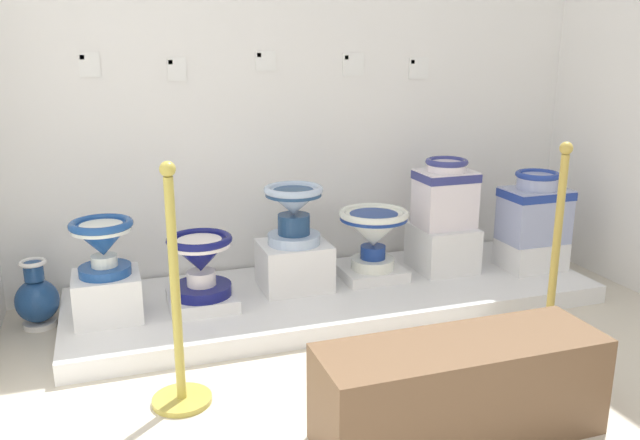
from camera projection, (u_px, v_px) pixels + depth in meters
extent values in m
cube|color=white|center=(306.00, 51.00, 3.93)|extent=(3.85, 0.06, 2.87)
cube|color=white|center=(335.00, 296.00, 3.80)|extent=(3.03, 0.99, 0.11)
cube|color=white|center=(108.00, 296.00, 3.34)|extent=(0.33, 0.31, 0.24)
cylinder|color=#1C478F|center=(105.00, 270.00, 3.30)|extent=(0.26, 0.26, 0.05)
cylinder|color=white|center=(104.00, 261.00, 3.28)|extent=(0.13, 0.13, 0.06)
cone|color=#1C478F|center=(102.00, 240.00, 3.26)|extent=(0.30, 0.30, 0.16)
cylinder|color=white|center=(101.00, 228.00, 3.24)|extent=(0.29, 0.29, 0.03)
torus|color=#1C478F|center=(101.00, 224.00, 3.23)|extent=(0.32, 0.32, 0.04)
cylinder|color=white|center=(101.00, 225.00, 3.24)|extent=(0.21, 0.21, 0.01)
cube|color=white|center=(202.00, 301.00, 3.49)|extent=(0.36, 0.33, 0.07)
cylinder|color=navy|center=(202.00, 290.00, 3.48)|extent=(0.32, 0.32, 0.06)
cylinder|color=white|center=(201.00, 278.00, 3.46)|extent=(0.15, 0.15, 0.08)
cone|color=navy|center=(200.00, 255.00, 3.43)|extent=(0.33, 0.33, 0.18)
cylinder|color=white|center=(199.00, 243.00, 3.41)|extent=(0.33, 0.33, 0.03)
torus|color=navy|center=(199.00, 240.00, 3.40)|extent=(0.35, 0.35, 0.04)
cylinder|color=white|center=(199.00, 240.00, 3.40)|extent=(0.23, 0.23, 0.01)
cube|color=white|center=(294.00, 265.00, 3.75)|extent=(0.39, 0.34, 0.27)
cylinder|color=#B0C7E5|center=(294.00, 239.00, 3.71)|extent=(0.30, 0.30, 0.06)
cylinder|color=navy|center=(294.00, 224.00, 3.69)|extent=(0.18, 0.18, 0.11)
cone|color=#B0C7E5|center=(294.00, 202.00, 3.65)|extent=(0.32, 0.32, 0.14)
cylinder|color=navy|center=(293.00, 193.00, 3.64)|extent=(0.32, 0.32, 0.03)
torus|color=#B0C7E5|center=(293.00, 190.00, 3.63)|extent=(0.34, 0.34, 0.04)
cylinder|color=navy|center=(293.00, 190.00, 3.63)|extent=(0.23, 0.23, 0.01)
cube|color=white|center=(372.00, 273.00, 3.92)|extent=(0.37, 0.30, 0.06)
cylinder|color=white|center=(373.00, 263.00, 3.90)|extent=(0.26, 0.26, 0.06)
cylinder|color=navy|center=(373.00, 252.00, 3.88)|extent=(0.15, 0.15, 0.08)
cone|color=white|center=(373.00, 230.00, 3.85)|extent=(0.41, 0.41, 0.20)
cylinder|color=navy|center=(374.00, 217.00, 3.83)|extent=(0.40, 0.40, 0.03)
torus|color=white|center=(374.00, 214.00, 3.82)|extent=(0.42, 0.42, 0.04)
cylinder|color=navy|center=(374.00, 214.00, 3.82)|extent=(0.29, 0.29, 0.01)
cube|color=white|center=(442.00, 247.00, 4.06)|extent=(0.35, 0.37, 0.28)
cube|color=white|center=(445.00, 199.00, 3.98)|extent=(0.33, 0.26, 0.35)
cube|color=navy|center=(446.00, 176.00, 3.94)|extent=(0.34, 0.27, 0.05)
cylinder|color=white|center=(447.00, 166.00, 3.93)|extent=(0.23, 0.23, 0.06)
torus|color=navy|center=(447.00, 162.00, 3.92)|extent=(0.26, 0.26, 0.04)
cube|color=white|center=(531.00, 254.00, 4.10)|extent=(0.37, 0.29, 0.18)
cube|color=#A3AED4|center=(534.00, 215.00, 4.03)|extent=(0.38, 0.27, 0.34)
cube|color=#213A97|center=(536.00, 194.00, 3.99)|extent=(0.39, 0.28, 0.05)
cylinder|color=#A3AED4|center=(537.00, 182.00, 3.97)|extent=(0.25, 0.25, 0.09)
torus|color=#213A97|center=(538.00, 175.00, 3.96)|extent=(0.27, 0.27, 0.04)
cube|color=white|center=(89.00, 65.00, 3.53)|extent=(0.11, 0.01, 0.13)
cube|color=#386BAD|center=(82.00, 57.00, 3.50)|extent=(0.02, 0.01, 0.02)
cube|color=white|center=(177.00, 69.00, 3.68)|extent=(0.10, 0.01, 0.13)
cube|color=#5B9E4C|center=(170.00, 62.00, 3.66)|extent=(0.02, 0.01, 0.02)
cube|color=white|center=(266.00, 61.00, 3.83)|extent=(0.12, 0.01, 0.11)
cube|color=slate|center=(259.00, 55.00, 3.81)|extent=(0.02, 0.01, 0.02)
cube|color=white|center=(353.00, 64.00, 4.01)|extent=(0.14, 0.01, 0.14)
cube|color=#5B9E4C|center=(346.00, 57.00, 3.98)|extent=(0.02, 0.01, 0.02)
cube|color=white|center=(419.00, 68.00, 4.15)|extent=(0.14, 0.01, 0.13)
cube|color=slate|center=(413.00, 62.00, 4.13)|extent=(0.02, 0.01, 0.02)
cylinder|color=white|center=(40.00, 324.00, 3.51)|extent=(0.17, 0.17, 0.03)
ellipsoid|color=navy|center=(37.00, 301.00, 3.47)|extent=(0.23, 0.23, 0.24)
cylinder|color=navy|center=(34.00, 271.00, 3.43)|extent=(0.10, 0.10, 0.10)
torus|color=white|center=(32.00, 263.00, 3.42)|extent=(0.14, 0.14, 0.02)
cylinder|color=gold|center=(182.00, 400.00, 2.77)|extent=(0.25, 0.25, 0.02)
cylinder|color=gold|center=(175.00, 292.00, 2.64)|extent=(0.04, 0.04, 0.96)
sphere|color=gold|center=(168.00, 169.00, 2.50)|extent=(0.06, 0.06, 0.06)
cylinder|color=gold|center=(547.00, 338.00, 3.34)|extent=(0.24, 0.24, 0.02)
cylinder|color=gold|center=(556.00, 249.00, 3.21)|extent=(0.04, 0.04, 0.95)
sphere|color=gold|center=(566.00, 148.00, 3.08)|extent=(0.06, 0.06, 0.06)
cube|color=brown|center=(460.00, 390.00, 2.48)|extent=(1.12, 0.36, 0.40)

